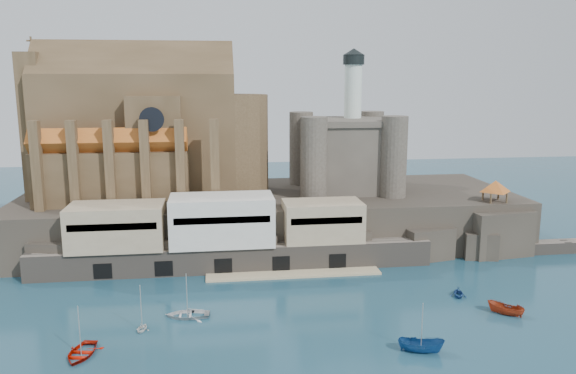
% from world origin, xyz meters
% --- Properties ---
extents(ground, '(300.00, 300.00, 0.00)m').
position_xyz_m(ground, '(0.00, 0.00, 0.00)').
color(ground, '#173B4D').
rests_on(ground, ground).
extents(promontory, '(100.00, 36.00, 10.00)m').
position_xyz_m(promontory, '(-0.19, 39.37, 4.92)').
color(promontory, black).
rests_on(promontory, ground).
extents(quay, '(70.00, 12.00, 13.05)m').
position_xyz_m(quay, '(-10.19, 23.07, 6.07)').
color(quay, '#6A6055').
rests_on(quay, ground).
extents(church, '(47.00, 25.93, 30.51)m').
position_xyz_m(church, '(-24.13, 41.85, 22.13)').
color(church, '#4C3923').
rests_on(church, promontory).
extents(castle_keep, '(21.20, 21.20, 29.30)m').
position_xyz_m(castle_keep, '(16.08, 41.08, 18.31)').
color(castle_keep, '#463F37').
rests_on(castle_keep, promontory).
extents(rock_outcrop, '(14.50, 10.50, 8.70)m').
position_xyz_m(rock_outcrop, '(42.00, 25.84, 4.02)').
color(rock_outcrop, black).
rests_on(rock_outcrop, ground).
extents(pavilion, '(6.40, 6.40, 5.40)m').
position_xyz_m(pavilion, '(42.00, 26.00, 12.73)').
color(pavilion, '#4C3923').
rests_on(pavilion, rock_outcrop).
extents(boat_0, '(4.58, 2.03, 6.19)m').
position_xyz_m(boat_0, '(-27.75, -6.90, 0.00)').
color(boat_0, '#B11102').
rests_on(boat_0, ground).
extents(boat_2, '(2.71, 2.67, 5.65)m').
position_xyz_m(boat_2, '(13.65, -11.51, 0.00)').
color(boat_2, navy).
rests_on(boat_2, ground).
extents(boat_4, '(2.60, 2.01, 2.66)m').
position_xyz_m(boat_4, '(-21.22, -0.84, 0.00)').
color(boat_4, silver).
rests_on(boat_4, ground).
extents(boat_5, '(2.77, 2.76, 5.15)m').
position_xyz_m(boat_5, '(29.73, -2.25, 0.00)').
color(boat_5, '#993215').
rests_on(boat_5, ground).
extents(boat_6, '(1.55, 4.53, 6.24)m').
position_xyz_m(boat_6, '(-15.38, 2.89, 0.00)').
color(boat_6, silver).
rests_on(boat_6, ground).
extents(boat_7, '(3.37, 2.58, 3.45)m').
position_xyz_m(boat_7, '(25.90, 5.05, 0.00)').
color(boat_7, navy).
rests_on(boat_7, ground).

